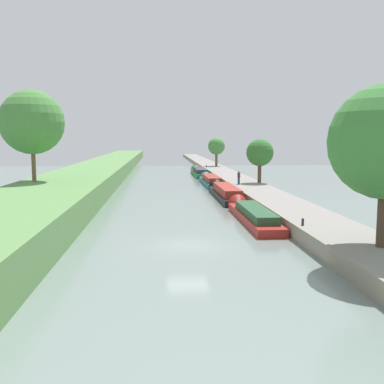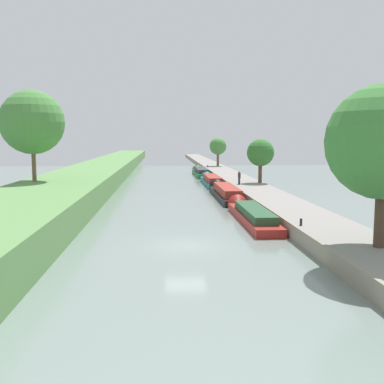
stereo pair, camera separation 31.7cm
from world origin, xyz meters
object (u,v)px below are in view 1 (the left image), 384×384
at_px(narrowboat_teal, 210,181).
at_px(mooring_bollard_near, 303,222).
at_px(narrowboat_green, 199,172).
at_px(narrowboat_red, 251,214).
at_px(person_walking, 239,177).
at_px(narrowboat_black, 225,192).
at_px(mooring_bollard_far, 206,166).

height_order(narrowboat_teal, mooring_bollard_near, mooring_bollard_near).
distance_m(narrowboat_green, mooring_bollard_near, 51.16).
relative_size(narrowboat_teal, narrowboat_green, 0.90).
height_order(narrowboat_teal, narrowboat_green, narrowboat_green).
relative_size(narrowboat_red, narrowboat_green, 0.88).
distance_m(person_walking, mooring_bollard_near, 25.56).
xyz_separation_m(narrowboat_black, narrowboat_teal, (0.01, 14.07, -0.02)).
relative_size(narrowboat_black, narrowboat_teal, 1.08).
distance_m(narrowboat_teal, mooring_bollard_far, 22.36).
bearing_deg(mooring_bollard_near, narrowboat_black, 94.97).
distance_m(narrowboat_green, mooring_bollard_far, 6.88).
height_order(narrowboat_red, person_walking, person_walking).
xyz_separation_m(person_walking, mooring_bollard_far, (-0.48, 32.12, -0.65)).
relative_size(narrowboat_green, person_walking, 9.10).
distance_m(narrowboat_red, person_walking, 18.28).
height_order(narrowboat_teal, mooring_bollard_far, mooring_bollard_far).
bearing_deg(narrowboat_red, person_walking, 82.97).
height_order(narrowboat_green, person_walking, person_walking).
bearing_deg(narrowboat_red, narrowboat_black, 90.42).
height_order(narrowboat_red, mooring_bollard_near, mooring_bollard_near).
bearing_deg(narrowboat_black, person_walking, 61.08).
bearing_deg(mooring_bollard_far, narrowboat_black, -92.92).
relative_size(person_walking, mooring_bollard_near, 3.69).
height_order(person_walking, mooring_bollard_far, person_walking).
distance_m(narrowboat_red, mooring_bollard_near, 7.70).
bearing_deg(narrowboat_teal, narrowboat_green, 90.52).
xyz_separation_m(narrowboat_red, narrowboat_green, (-0.23, 43.66, 0.08)).
xyz_separation_m(narrowboat_green, mooring_bollard_far, (1.99, 6.55, 0.65)).
distance_m(narrowboat_red, narrowboat_teal, 27.94).
bearing_deg(narrowboat_teal, mooring_bollard_near, -87.02).
distance_m(narrowboat_red, narrowboat_green, 43.66).
xyz_separation_m(person_walking, mooring_bollard_near, (-0.48, -25.55, -0.65)).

